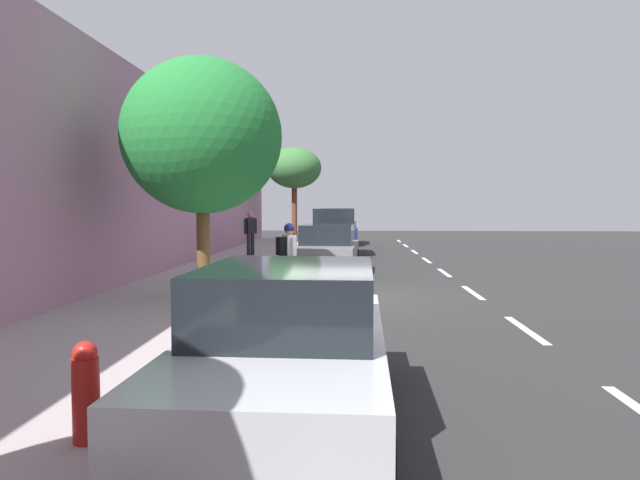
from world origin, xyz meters
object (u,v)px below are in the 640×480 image
object	(u,v)px
parked_suv_green_nearest	(338,226)
parked_sedan_silver_far	(289,347)
bicycle_at_curb	(296,279)
fire_hydrant	(86,391)
street_tree_mid_block	(202,137)
parked_suv_dark_blue_second	(334,231)
street_tree_near_cyclist	(294,168)
parked_sedan_grey_mid	(328,249)
pedestrian_on_phone	(250,231)
cyclist_with_backpack	(288,251)

from	to	relation	value
parked_suv_green_nearest	parked_sedan_silver_far	distance (m)	26.45
bicycle_at_curb	fire_hydrant	world-z (taller)	fire_hydrant
street_tree_mid_block	parked_suv_dark_blue_second	bearing A→B (deg)	-100.78
parked_suv_green_nearest	bicycle_at_curb	distance (m)	18.50
parked_suv_green_nearest	bicycle_at_curb	xyz separation A→B (m)	(0.60, 18.48, -0.64)
street_tree_near_cyclist	fire_hydrant	bearing A→B (deg)	91.95
parked_suv_green_nearest	street_tree_mid_block	distance (m)	20.08
parked_sedan_grey_mid	street_tree_near_cyclist	size ratio (longest dim) A/B	0.86
bicycle_at_curb	fire_hydrant	bearing A→B (deg)	84.18
parked_suv_green_nearest	street_tree_mid_block	bearing A→B (deg)	82.98
street_tree_near_cyclist	street_tree_mid_block	distance (m)	20.08
parked_suv_green_nearest	parked_sedan_silver_far	size ratio (longest dim) A/B	1.07
parked_sedan_silver_far	bicycle_at_curb	bearing A→B (deg)	-85.06
parked_sedan_grey_mid	street_tree_near_cyclist	distance (m)	14.87
parked_sedan_silver_far	street_tree_near_cyclist	world-z (taller)	street_tree_near_cyclist
pedestrian_on_phone	parked_suv_dark_blue_second	bearing A→B (deg)	-150.50
street_tree_near_cyclist	bicycle_at_curb	bearing A→B (deg)	95.58
parked_sedan_grey_mid	parked_sedan_silver_far	xyz separation A→B (m)	(-0.12, 12.48, 0.00)
cyclist_with_backpack	fire_hydrant	bearing A→B (deg)	85.83
parked_sedan_grey_mid	fire_hydrant	distance (m)	13.38
parked_suv_dark_blue_second	bicycle_at_curb	bearing A→B (deg)	87.10
parked_suv_dark_blue_second	street_tree_near_cyclist	size ratio (longest dim) A/B	0.90
parked_suv_dark_blue_second	street_tree_mid_block	bearing A→B (deg)	79.22
cyclist_with_backpack	fire_hydrant	distance (m)	9.26
parked_suv_dark_blue_second	pedestrian_on_phone	xyz separation A→B (m)	(3.28, 1.86, 0.10)
parked_sedan_silver_far	street_tree_mid_block	size ratio (longest dim) A/B	0.88
parked_sedan_silver_far	bicycle_at_curb	size ratio (longest dim) A/B	2.85
parked_suv_green_nearest	pedestrian_on_phone	world-z (taller)	parked_suv_green_nearest
parked_suv_dark_blue_second	cyclist_with_backpack	distance (m)	10.96
parked_sedan_grey_mid	pedestrian_on_phone	world-z (taller)	pedestrian_on_phone
parked_suv_dark_blue_second	fire_hydrant	size ratio (longest dim) A/B	5.63
parked_suv_dark_blue_second	parked_sedan_silver_far	size ratio (longest dim) A/B	1.06
street_tree_mid_block	fire_hydrant	world-z (taller)	street_tree_mid_block
parked_sedan_grey_mid	street_tree_mid_block	world-z (taller)	street_tree_mid_block
fire_hydrant	parked_suv_green_nearest	bearing A→B (deg)	-93.14
fire_hydrant	street_tree_near_cyclist	bearing A→B (deg)	-88.05
parked_suv_dark_blue_second	cyclist_with_backpack	size ratio (longest dim) A/B	2.82
pedestrian_on_phone	fire_hydrant	xyz separation A→B (m)	(-1.81, 18.30, -0.56)
parked_suv_green_nearest	bicycle_at_curb	world-z (taller)	parked_suv_green_nearest
parked_suv_dark_blue_second	parked_sedan_grey_mid	bearing A→B (deg)	89.97
parked_sedan_grey_mid	street_tree_mid_block	distance (m)	6.88
parked_sedan_grey_mid	pedestrian_on_phone	xyz separation A→B (m)	(3.28, -5.00, 0.37)
pedestrian_on_phone	fire_hydrant	bearing A→B (deg)	95.65
fire_hydrant	street_tree_mid_block	bearing A→B (deg)	-82.85
parked_sedan_silver_far	pedestrian_on_phone	distance (m)	17.81
parked_suv_dark_blue_second	parked_sedan_grey_mid	world-z (taller)	parked_suv_dark_blue_second
bicycle_at_curb	street_tree_near_cyclist	distance (m)	19.25
cyclist_with_backpack	street_tree_near_cyclist	world-z (taller)	street_tree_near_cyclist
street_tree_mid_block	parked_sedan_silver_far	bearing A→B (deg)	110.71
parked_sedan_silver_far	cyclist_with_backpack	bearing A→B (deg)	-83.81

